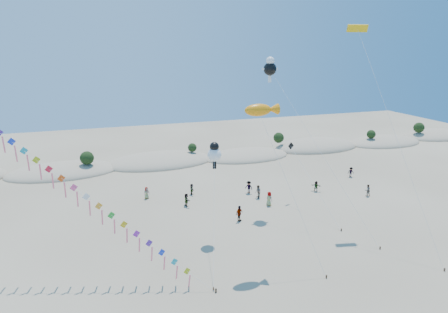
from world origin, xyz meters
TOP-DOWN VIEW (x-y plane):
  - dune_ridge at (1.06, 45.14)m, footprint 145.30×11.49m
  - kite_train at (-14.98, 15.16)m, footprint 26.29×15.58m
  - fish_kite at (4.42, 11.31)m, footprint 5.93×6.10m
  - cartoon_kite_low at (1.63, 16.69)m, footprint 3.75×10.21m
  - cartoon_kite_high at (10.44, 22.79)m, footprint 7.26×15.21m
  - parafoil_kite at (17.75, 16.54)m, footprint 3.04×13.96m
  - dark_kite at (14.44, 20.76)m, footprint 1.63×10.73m
  - beachgoers at (10.35, 24.89)m, footprint 32.79×11.18m

SIDE VIEW (x-z plane):
  - dune_ridge at x=1.06m, z-range -2.67..2.90m
  - beachgoers at x=10.35m, z-range -0.10..1.81m
  - dark_kite at x=14.44m, z-range 1.48..9.30m
  - cartoon_kite_low at x=1.63m, z-range 4.03..14.45m
  - kite_train at x=-14.98m, z-range 0.24..21.26m
  - fish_kite at x=4.42m, z-range 6.90..21.86m
  - cartoon_kite_high at x=10.44m, z-range 8.05..26.72m
  - parafoil_kite at x=17.75m, z-range 10.15..32.21m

